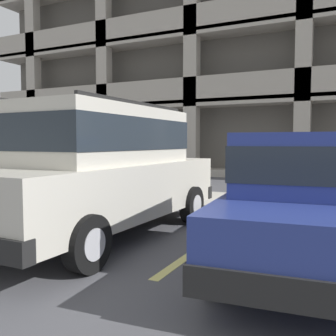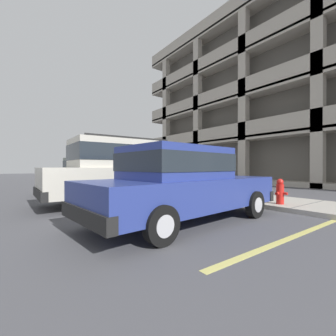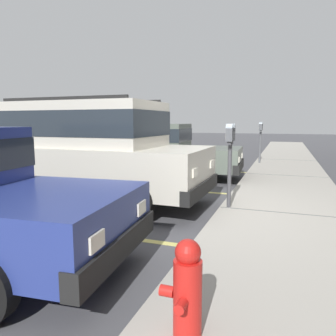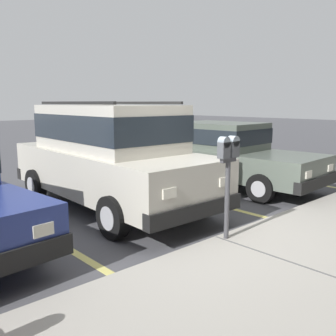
{
  "view_description": "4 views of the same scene",
  "coord_description": "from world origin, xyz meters",
  "px_view_note": "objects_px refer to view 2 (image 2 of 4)",
  "views": [
    {
      "loc": [
        3.45,
        -7.18,
        1.45
      ],
      "look_at": [
        0.23,
        -0.51,
        0.94
      ],
      "focal_mm": 40.0,
      "sensor_mm": 36.0,
      "label": 1
    },
    {
      "loc": [
        6.65,
        -5.54,
        1.14
      ],
      "look_at": [
        -0.06,
        -0.55,
        1.11
      ],
      "focal_mm": 24.0,
      "sensor_mm": 36.0,
      "label": 2
    },
    {
      "loc": [
        5.55,
        1.23,
        1.61
      ],
      "look_at": [
        -0.07,
        -0.78,
        0.76
      ],
      "focal_mm": 35.0,
      "sensor_mm": 36.0,
      "label": 3
    },
    {
      "loc": [
        3.95,
        3.53,
        2.02
      ],
      "look_at": [
        -0.21,
        -1.03,
        0.94
      ],
      "focal_mm": 40.0,
      "sensor_mm": 36.0,
      "label": 4
    }
  ],
  "objects_px": {
    "parking_meter_far": "(118,166)",
    "fire_hydrant": "(280,192)",
    "red_sedan": "(96,174)",
    "parking_meter_near": "(186,166)",
    "dark_hatchback": "(182,182)",
    "silver_suv": "(122,169)"
  },
  "relations": [
    {
      "from": "silver_suv",
      "to": "dark_hatchback",
      "type": "distance_m",
      "value": 3.06
    },
    {
      "from": "dark_hatchback",
      "to": "silver_suv",
      "type": "bearing_deg",
      "value": 174.34
    },
    {
      "from": "silver_suv",
      "to": "red_sedan",
      "type": "bearing_deg",
      "value": 176.42
    },
    {
      "from": "parking_meter_far",
      "to": "red_sedan",
      "type": "bearing_deg",
      "value": -36.45
    },
    {
      "from": "red_sedan",
      "to": "fire_hydrant",
      "type": "distance_m",
      "value": 7.27
    },
    {
      "from": "silver_suv",
      "to": "parking_meter_far",
      "type": "distance_m",
      "value": 7.23
    },
    {
      "from": "fire_hydrant",
      "to": "parking_meter_far",
      "type": "bearing_deg",
      "value": -178.52
    },
    {
      "from": "red_sedan",
      "to": "dark_hatchback",
      "type": "distance_m",
      "value": 6.23
    },
    {
      "from": "parking_meter_near",
      "to": "fire_hydrant",
      "type": "bearing_deg",
      "value": 4.73
    },
    {
      "from": "dark_hatchback",
      "to": "parking_meter_far",
      "type": "height_order",
      "value": "parking_meter_far"
    },
    {
      "from": "red_sedan",
      "to": "dark_hatchback",
      "type": "height_order",
      "value": "same"
    },
    {
      "from": "parking_meter_near",
      "to": "silver_suv",
      "type": "bearing_deg",
      "value": -88.44
    },
    {
      "from": "fire_hydrant",
      "to": "dark_hatchback",
      "type": "bearing_deg",
      "value": -98.38
    },
    {
      "from": "red_sedan",
      "to": "dark_hatchback",
      "type": "bearing_deg",
      "value": -6.03
    },
    {
      "from": "parking_meter_near",
      "to": "red_sedan",
      "type": "bearing_deg",
      "value": -140.68
    },
    {
      "from": "silver_suv",
      "to": "fire_hydrant",
      "type": "bearing_deg",
      "value": 42.57
    },
    {
      "from": "red_sedan",
      "to": "parking_meter_near",
      "type": "bearing_deg",
      "value": 36.18
    },
    {
      "from": "red_sedan",
      "to": "parking_meter_far",
      "type": "xyz_separation_m",
      "value": [
        -3.48,
        2.57,
        0.4
      ]
    },
    {
      "from": "parking_meter_far",
      "to": "fire_hydrant",
      "type": "height_order",
      "value": "parking_meter_far"
    },
    {
      "from": "red_sedan",
      "to": "parking_meter_near",
      "type": "height_order",
      "value": "parking_meter_near"
    },
    {
      "from": "silver_suv",
      "to": "parking_meter_near",
      "type": "relative_size",
      "value": 3.32
    },
    {
      "from": "dark_hatchback",
      "to": "fire_hydrant",
      "type": "xyz_separation_m",
      "value": [
        0.46,
        3.15,
        -0.36
      ]
    }
  ]
}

